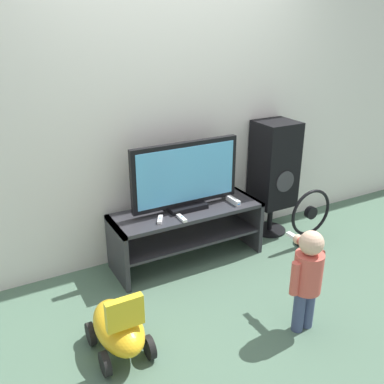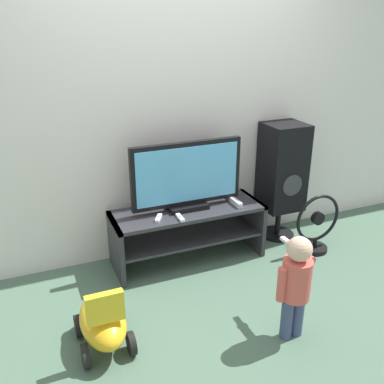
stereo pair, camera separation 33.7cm
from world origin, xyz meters
The scene contains 11 objects.
ground_plane centered at (0.00, 0.00, 0.00)m, with size 16.00×16.00×0.00m, color #4C6B56.
wall_back centered at (0.00, 0.52, 1.30)m, with size 10.00×0.06×2.60m.
tv_stand centered at (0.00, 0.22, 0.32)m, with size 1.27×0.44×0.47m.
television centered at (0.00, 0.24, 0.75)m, with size 0.93×0.20×0.56m.
game_console centered at (0.40, 0.14, 0.50)m, with size 0.04×0.18×0.04m.
remote_primary centered at (-0.29, 0.13, 0.49)m, with size 0.09×0.13×0.03m.
remote_secondary centered at (-0.13, 0.07, 0.49)m, with size 0.04×0.13×0.03m.
child centered at (0.26, -0.92, 0.43)m, with size 0.28×0.42×0.72m.
speaker_tower centered at (0.95, 0.30, 0.67)m, with size 0.35×0.34×1.08m.
floor_fan centered at (1.10, -0.08, 0.24)m, with size 0.44×0.23×0.54m.
ride_on_toy centered at (-0.88, -0.55, 0.18)m, with size 0.32×0.52×0.48m.
Camera 1 is at (-1.50, -2.61, 1.93)m, focal length 40.00 mm.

